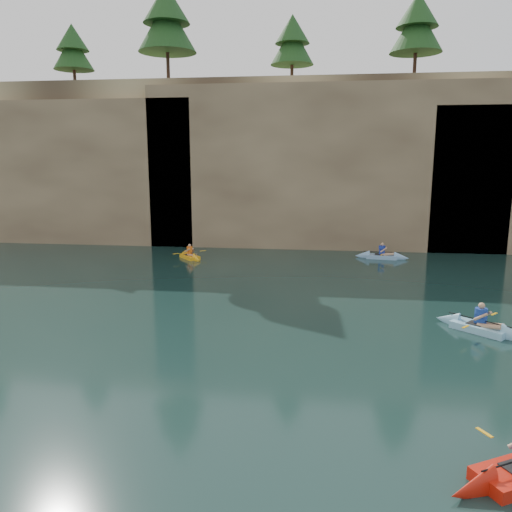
# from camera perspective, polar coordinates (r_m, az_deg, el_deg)

# --- Properties ---
(ground) EXTENTS (160.00, 160.00, 0.00)m
(ground) POSITION_cam_1_polar(r_m,az_deg,el_deg) (13.92, -1.44, -15.20)
(ground) COLOR black
(ground) RESTS_ON ground
(cliff) EXTENTS (70.00, 16.00, 12.00)m
(cliff) POSITION_cam_1_polar(r_m,az_deg,el_deg) (42.37, 4.94, 10.85)
(cliff) COLOR tan
(cliff) RESTS_ON ground
(cliff_slab_west) EXTENTS (26.00, 2.40, 10.56)m
(cliff_slab_west) POSITION_cam_1_polar(r_m,az_deg,el_deg) (41.27, -24.97, 8.87)
(cliff_slab_west) COLOR #9B835E
(cliff_slab_west) RESTS_ON ground
(cliff_slab_center) EXTENTS (24.00, 2.40, 11.40)m
(cliff_slab_center) POSITION_cam_1_polar(r_m,az_deg,el_deg) (34.93, 7.69, 10.25)
(cliff_slab_center) COLOR #9B835E
(cliff_slab_center) RESTS_ON ground
(sea_cave_west) EXTENTS (4.50, 1.00, 4.00)m
(sea_cave_west) POSITION_cam_1_polar(r_m,az_deg,el_deg) (39.88, -22.65, 4.27)
(sea_cave_west) COLOR black
(sea_cave_west) RESTS_ON ground
(sea_cave_center) EXTENTS (3.50, 1.00, 3.20)m
(sea_cave_center) POSITION_cam_1_polar(r_m,az_deg,el_deg) (35.09, -2.35, 3.63)
(sea_cave_center) COLOR black
(sea_cave_center) RESTS_ON ground
(sea_cave_east) EXTENTS (5.00, 1.00, 4.50)m
(sea_cave_east) POSITION_cam_1_polar(r_m,az_deg,el_deg) (35.42, 20.62, 4.06)
(sea_cave_east) COLOR black
(sea_cave_east) RESTS_ON ground
(cliff_pines) EXTENTS (56.00, 6.00, 7.83)m
(cliff_pines) POSITION_cam_1_polar(r_m,az_deg,el_deg) (38.62, 4.83, 25.70)
(cliff_pines) COLOR #143313
(cliff_pines) RESTS_ON cliff
(kayaker_ltblue_near) EXTENTS (3.08, 2.86, 1.35)m
(kayaker_ltblue_near) POSITION_cam_1_polar(r_m,az_deg,el_deg) (19.93, 24.21, -7.43)
(kayaker_ltblue_near) COLOR #83BDDB
(kayaker_ltblue_near) RESTS_ON ground
(kayaker_yellow) EXTENTS (2.31, 2.58, 1.14)m
(kayaker_yellow) POSITION_cam_1_polar(r_m,az_deg,el_deg) (31.47, -7.58, -0.02)
(kayaker_yellow) COLOR #FFAD15
(kayaker_yellow) RESTS_ON ground
(kayaker_ltblue_mid) EXTENTS (3.36, 2.44, 1.25)m
(kayaker_ltblue_mid) POSITION_cam_1_polar(r_m,az_deg,el_deg) (32.12, 14.17, -0.01)
(kayaker_ltblue_mid) COLOR #7BA5CE
(kayaker_ltblue_mid) RESTS_ON ground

